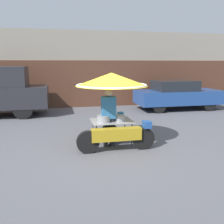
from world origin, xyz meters
TOP-DOWN VIEW (x-y plane):
  - ground_plane at (0.00, 0.00)m, footprint 36.00×36.00m
  - shopfront_building at (0.00, 7.91)m, footprint 28.00×2.06m
  - vendor_motorcycle_cart at (0.18, 0.52)m, footprint 2.07×1.96m
  - vendor_person at (0.06, 0.44)m, footprint 0.38×0.22m
  - parked_car at (4.48, 5.22)m, footprint 4.15×1.71m

SIDE VIEW (x-z plane):
  - ground_plane at x=0.00m, z-range 0.00..0.00m
  - parked_car at x=4.48m, z-range 0.02..1.46m
  - vendor_person at x=0.06m, z-range 0.09..1.69m
  - vendor_motorcycle_cart at x=0.18m, z-range 0.58..2.59m
  - shopfront_building at x=0.00m, z-range -0.01..3.89m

